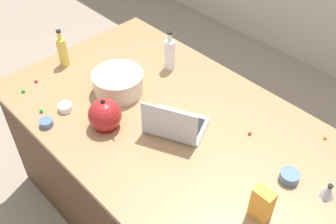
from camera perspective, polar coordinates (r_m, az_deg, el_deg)
The scene contains 17 objects.
ground_plane at distance 2.88m, azimuth -0.00°, elevation -14.06°, with size 12.00×12.00×0.00m, color gray.
island_counter at distance 2.51m, azimuth -0.00°, elevation -8.40°, with size 1.97×1.20×0.90m.
laptop at distance 2.09m, azimuth 0.88°, elevation -1.81°, with size 0.37×0.34×0.22m.
mixing_bowl_large at distance 2.34m, azimuth -7.23°, elevation 4.31°, with size 0.30×0.30×0.13m.
bottle_vinegar at distance 2.49m, azimuth 0.25°, elevation 8.38°, with size 0.07×0.07×0.26m.
bottle_oil at distance 2.61m, azimuth -15.00°, elevation 8.49°, with size 0.06×0.06×0.25m.
kettle at distance 2.12m, azimuth -9.09°, elevation -0.46°, with size 0.21×0.18×0.20m.
ramekin_small at distance 2.30m, azimuth -14.61°, elevation 0.66°, with size 0.08×0.08×0.04m, color white.
ramekin_medium at distance 1.97m, azimuth 17.14°, elevation -8.92°, with size 0.09×0.09×0.05m, color slate.
ramekin_wide at distance 2.23m, azimuth -17.17°, elevation -1.51°, with size 0.07×0.07×0.04m, color slate.
kitchen_timer at distance 1.96m, azimuth 22.16°, elevation -10.53°, with size 0.07×0.07×0.08m.
candy_bag at distance 1.76m, azimuth 13.41°, elevation -12.82°, with size 0.09×0.06×0.17m, color gold.
candy_0 at distance 2.50m, azimuth -20.20°, elevation 2.87°, with size 0.02×0.02×0.02m, color green.
candy_2 at distance 2.33m, azimuth -17.84°, elevation 0.17°, with size 0.02×0.02×0.02m, color green.
candy_3 at distance 2.14m, azimuth 11.74°, elevation -3.05°, with size 0.02×0.02×0.02m, color red.
candy_4 at distance 2.56m, azimuth -18.52°, elevation 4.25°, with size 0.02×0.02×0.02m, color red.
candy_5 at distance 2.23m, azimuth 21.77°, elevation -3.48°, with size 0.02×0.02×0.02m, color orange.
Camera 1 is at (1.15, -1.09, 2.41)m, focal length 42.18 mm.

